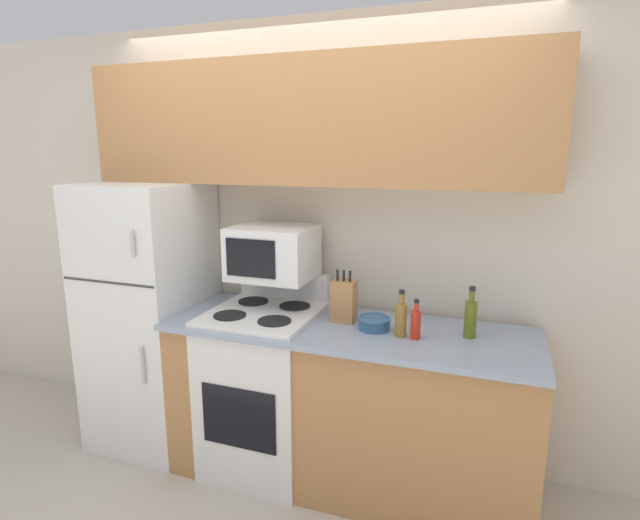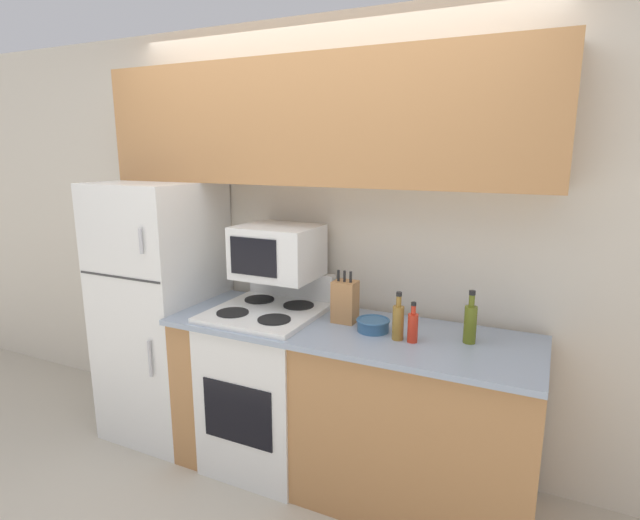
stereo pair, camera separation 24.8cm
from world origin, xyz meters
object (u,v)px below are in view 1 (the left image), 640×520
refrigerator (150,315)px  bottle_olive_oil (471,317)px  stove (265,386)px  bowl (374,323)px  microwave (273,252)px  bottle_hot_sauce (416,323)px  knife_block (344,301)px  bottle_vinegar (401,318)px

refrigerator → bottle_olive_oil: bearing=0.8°
stove → bowl: 0.78m
refrigerator → stove: 0.86m
stove → microwave: 0.78m
bowl → bottle_hot_sauce: bottle_hot_sauce is taller
bottle_olive_oil → knife_block: bearing=178.3°
bottle_hot_sauce → bottle_olive_oil: bottle_olive_oil is taller
refrigerator → bottle_hot_sauce: 1.66m
refrigerator → knife_block: refrigerator is taller
stove → bottle_olive_oil: 1.22m
microwave → knife_block: size_ratio=1.59×
stove → bowl: (0.63, 0.00, 0.46)m
microwave → stove: bearing=-95.0°
refrigerator → bowl: (1.43, -0.02, 0.13)m
knife_block → bottle_hot_sauce: bearing=-17.6°
bottle_olive_oil → bottle_vinegar: bearing=-161.6°
bottle_vinegar → bottle_olive_oil: (0.32, 0.11, 0.01)m
stove → bottle_olive_oil: (1.10, 0.05, 0.53)m
knife_block → bottle_olive_oil: (0.66, -0.02, -0.01)m
bottle_hot_sauce → refrigerator: bearing=177.1°
bottle_vinegar → bottle_olive_oil: bottle_olive_oil is taller
refrigerator → knife_block: bearing=2.2°
knife_block → bottle_hot_sauce: knife_block is taller
microwave → bottle_vinegar: microwave is taller
refrigerator → microwave: bearing=6.3°
bottle_hot_sauce → knife_block: bearing=162.4°
microwave → bottle_hot_sauce: microwave is taller
knife_block → bowl: 0.21m
bowl → bottle_vinegar: size_ratio=0.72×
bowl → bottle_hot_sauce: bearing=-14.9°
microwave → bottle_vinegar: 0.83m
bowl → bottle_hot_sauce: 0.23m
knife_block → bottle_vinegar: (0.33, -0.13, -0.02)m
microwave → bowl: (0.62, -0.11, -0.31)m
knife_block → bowl: size_ratio=1.65×
refrigerator → bottle_hot_sauce: (1.65, -0.08, 0.17)m
microwave → knife_block: bearing=-5.5°
knife_block → bottle_vinegar: knife_block is taller
knife_block → bottle_vinegar: 0.36m
stove → bottle_vinegar: size_ratio=4.58×
refrigerator → bottle_vinegar: 1.59m
bowl → bottle_hot_sauce: (0.22, -0.06, 0.04)m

